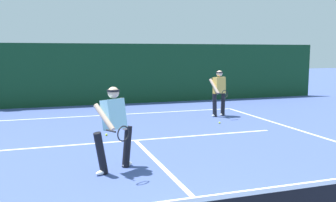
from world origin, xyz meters
name	(u,v)px	position (x,y,z in m)	size (l,w,h in m)	color
court_line_baseline_far	(110,115)	(0.00, 10.64, 0.00)	(10.01, 0.10, 0.01)	white
court_line_service	(135,140)	(0.00, 6.44, 0.00)	(8.16, 0.10, 0.01)	white
court_line_centre	(175,180)	(0.00, 3.20, 0.00)	(0.10, 6.40, 0.01)	white
player_near	(114,125)	(-0.97, 4.08, 0.93)	(0.91, 1.05, 1.69)	black
player_far	(219,91)	(3.78, 9.15, 0.93)	(0.70, 0.89, 1.68)	black
tennis_ball	(106,135)	(-0.65, 7.21, 0.03)	(0.07, 0.07, 0.07)	#D1E033
tennis_ball_extra	(220,123)	(3.17, 7.83, 0.03)	(0.07, 0.07, 0.07)	#D1E033
back_fence_windscreen	(98,74)	(0.00, 13.54, 1.36)	(22.42, 0.12, 2.72)	#133B20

